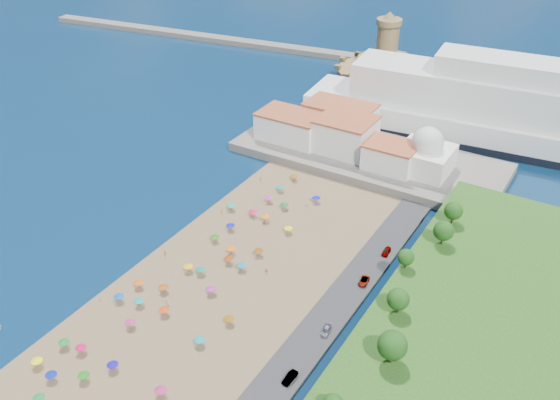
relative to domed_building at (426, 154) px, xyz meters
The scene contains 12 objects.
ground 77.60m from the domed_building, 112.91° to the right, with size 700.00×700.00×0.00m, color #071938.
terrace 21.44m from the domed_building, behind, with size 90.00×36.00×3.00m, color #59544C.
jetty 56.51m from the domed_building, 138.62° to the left, with size 18.00×70.00×2.40m, color #59544C.
breakwater 162.43m from the domed_building, 149.64° to the left, with size 200.00×7.00×2.60m, color #59544C.
waterfront_buildings 33.17m from the domed_building, behind, with size 57.00×29.00×11.00m.
domed_building is the anchor object (origin of this frame).
fortress 79.11m from the domed_building, 122.08° to the left, with size 40.00×40.00×32.40m.
cruise_ship 49.82m from the domed_building, 54.19° to the left, with size 174.12×42.82×37.71m.
beach_parasols 90.20m from the domed_building, 110.11° to the right, with size 31.27×115.17×2.20m.
beachgoers 76.39m from the domed_building, 118.95° to the right, with size 31.74×97.83×1.89m.
parked_cars 76.32m from the domed_building, 85.47° to the right, with size 2.61×75.65×1.42m.
hillside_trees 84.24m from the domed_building, 76.80° to the right, with size 13.97×108.83×7.79m.
Camera 1 is at (80.40, -102.15, 99.89)m, focal length 40.00 mm.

